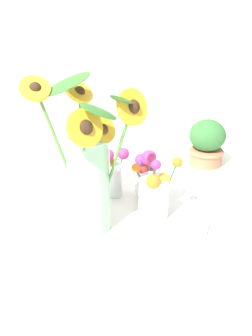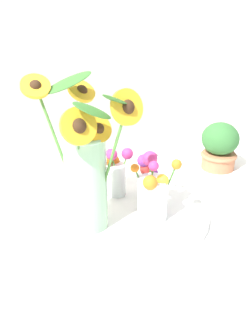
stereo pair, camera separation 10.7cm
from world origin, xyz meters
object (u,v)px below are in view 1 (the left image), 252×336
vase_small_center (154,194)px  vase_small_back (112,171)px  potted_plant (207,143)px  vase_bulb_right (146,177)px  mason_jar_sunflowers (89,170)px  serving_tray (126,214)px

vase_small_center → vase_small_back: size_ratio=1.17×
vase_small_center → potted_plant: vase_small_center is taller
vase_small_back → potted_plant: bearing=-2.1°
potted_plant → vase_bulb_right: bearing=-168.4°
vase_bulb_right → potted_plant: bearing=11.6°
mason_jar_sunflowers → vase_small_back: (0.16, 0.11, -0.08)m
vase_bulb_right → vase_small_back: size_ratio=1.12×
vase_small_center → vase_small_back: (-0.00, 0.18, 0.01)m
vase_bulb_right → vase_small_back: bearing=120.6°
potted_plant → mason_jar_sunflowers: bearing=-171.5°
mason_jar_sunflowers → vase_bulb_right: bearing=2.9°
mason_jar_sunflowers → vase_small_center: 0.20m
serving_tray → vase_small_center: vase_small_center is taller
vase_bulb_right → vase_small_back: 0.11m
serving_tray → mason_jar_sunflowers: mason_jar_sunflowers is taller
serving_tray → potted_plant: 0.49m
serving_tray → vase_small_center: (0.04, -0.07, 0.08)m
mason_jar_sunflowers → potted_plant: (0.59, 0.09, -0.10)m
mason_jar_sunflowers → vase_small_center: size_ratio=2.17×
serving_tray → mason_jar_sunflowers: size_ratio=1.19×
potted_plant → serving_tray: bearing=-169.3°
serving_tray → vase_small_back: 0.14m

